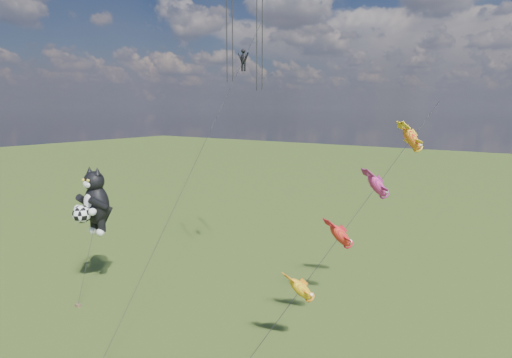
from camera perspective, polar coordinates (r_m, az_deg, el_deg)
The scene contains 4 objects.
ground at distance 36.54m, azimuth -23.17°, elevation -16.16°, with size 300.00×300.00×0.00m, color #233A0E.
cat_kite_rig at distance 37.19m, azimuth -20.83°, elevation -2.79°, with size 2.73×4.23×10.65m.
fish_windsock_rig at distance 28.06m, azimuth 13.50°, elevation -4.19°, with size 7.16×14.37×15.79m.
parafoil_rig at distance 35.27m, azimuth -1.96°, elevation 16.79°, with size 1.75×17.53×25.57m.
Camera 1 is at (28.52, -16.93, 15.35)m, focal length 30.00 mm.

